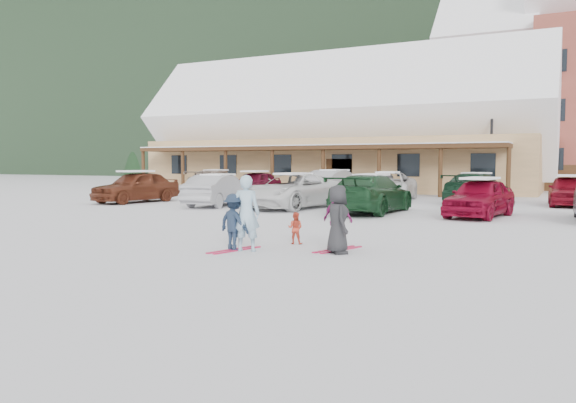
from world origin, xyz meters
The scene contains 25 objects.
ground centered at (0.00, 0.00, 0.00)m, with size 160.00×160.00×0.00m, color silver.
forested_hillside centered at (0.00, 85.00, 19.00)m, with size 300.00×70.00×38.00m, color black.
day_lodge centered at (-9.00, 27.96, 3.94)m, with size 29.12×12.50×10.38m.
lamp_post centered at (2.29, 24.19, 3.34)m, with size 0.50×0.25×5.88m.
conifer_0 centered at (-26.00, 30.00, 5.69)m, with size 4.40×4.40×10.20m.
conifer_2 centered at (-30.00, 42.00, 6.83)m, with size 5.28×5.28×12.24m.
conifer_3 centered at (6.00, 44.00, 5.12)m, with size 3.96×3.96×9.18m.
adult_skier centered at (0.16, -0.79, 0.85)m, with size 0.62×0.41×1.70m, color #99BED3.
toddler_red centered at (0.65, 0.69, 0.39)m, with size 0.38×0.29×0.77m, color #D1432C.
child_navy centered at (-0.13, -0.83, 0.64)m, with size 0.82×0.47×1.28m, color #1A283D.
skis_child_navy centered at (-0.13, -0.83, 0.01)m, with size 0.20×1.40×0.03m, color #BC1A45.
child_magenta centered at (1.92, 0.26, 0.68)m, with size 0.80×0.33×1.36m, color #A6267B.
skis_child_magenta centered at (1.92, 0.26, 0.01)m, with size 0.20×1.40×0.03m, color #BC1A45.
bystander_dark centered at (2.09, -0.18, 0.74)m, with size 0.73×0.47×1.48m, color #252528.
parked_car_0 centered at (-12.54, 9.88, 0.77)m, with size 1.83×4.55×1.55m, color #612B19.
parked_car_1 centered at (-7.62, 9.76, 0.71)m, with size 1.51×4.32×1.42m, color #A6A6AB.
parked_car_2 centered at (-4.04, 10.15, 0.75)m, with size 2.48×5.39×1.50m, color white.
parked_car_3 centered at (-0.35, 9.54, 0.75)m, with size 2.10×5.16×1.50m, color #173D20.
parked_car_4 centered at (3.67, 9.71, 0.71)m, with size 1.67×4.14×1.41m, color maroon.
parked_car_7 centered at (-13.05, 17.65, 0.75)m, with size 2.10×5.17×1.50m, color gray.
parked_car_8 centered at (-9.51, 16.30, 0.74)m, with size 1.74×4.33×1.48m, color #5A0D21.
parked_car_9 centered at (-5.00, 17.28, 0.78)m, with size 1.64×4.72×1.55m, color #9A9A9F.
parked_car_10 centered at (-1.77, 16.49, 0.74)m, with size 2.45×5.31×1.47m, color white.
parked_car_11 centered at (2.56, 16.65, 0.73)m, with size 2.05×5.04×1.46m, color #143421.
parked_car_12 centered at (6.51, 16.88, 0.69)m, with size 1.64×4.07×1.39m, color maroon.
Camera 1 is at (6.53, -11.41, 1.97)m, focal length 35.00 mm.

